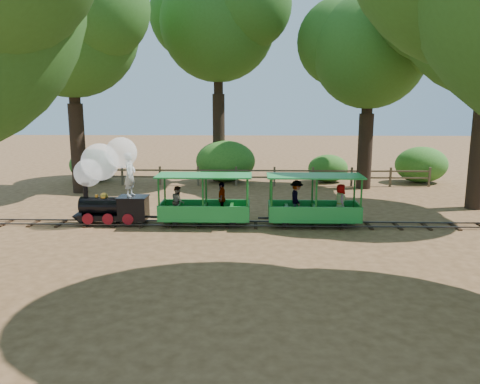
{
  "coord_description": "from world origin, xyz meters",
  "views": [
    {
      "loc": [
        -0.07,
        -16.1,
        4.34
      ],
      "look_at": [
        -0.57,
        0.5,
        1.12
      ],
      "focal_mm": 35.0,
      "sensor_mm": 36.0,
      "label": 1
    }
  ],
  "objects_px": {
    "locomotive": "(107,175)",
    "fence": "(255,175)",
    "carriage_front": "(203,205)",
    "carriage_rear": "(313,204)"
  },
  "relations": [
    {
      "from": "locomotive",
      "to": "carriage_front",
      "type": "bearing_deg",
      "value": -1.2
    },
    {
      "from": "carriage_front",
      "to": "fence",
      "type": "relative_size",
      "value": 0.18
    },
    {
      "from": "locomotive",
      "to": "carriage_front",
      "type": "distance_m",
      "value": 3.57
    },
    {
      "from": "carriage_front",
      "to": "fence",
      "type": "distance_m",
      "value": 8.21
    },
    {
      "from": "locomotive",
      "to": "carriage_front",
      "type": "height_order",
      "value": "locomotive"
    },
    {
      "from": "locomotive",
      "to": "fence",
      "type": "bearing_deg",
      "value": 56.36
    },
    {
      "from": "locomotive",
      "to": "carriage_rear",
      "type": "relative_size",
      "value": 0.96
    },
    {
      "from": "carriage_rear",
      "to": "fence",
      "type": "height_order",
      "value": "carriage_rear"
    },
    {
      "from": "carriage_rear",
      "to": "locomotive",
      "type": "bearing_deg",
      "value": 179.84
    },
    {
      "from": "carriage_rear",
      "to": "carriage_front",
      "type": "bearing_deg",
      "value": -179.24
    }
  ]
}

